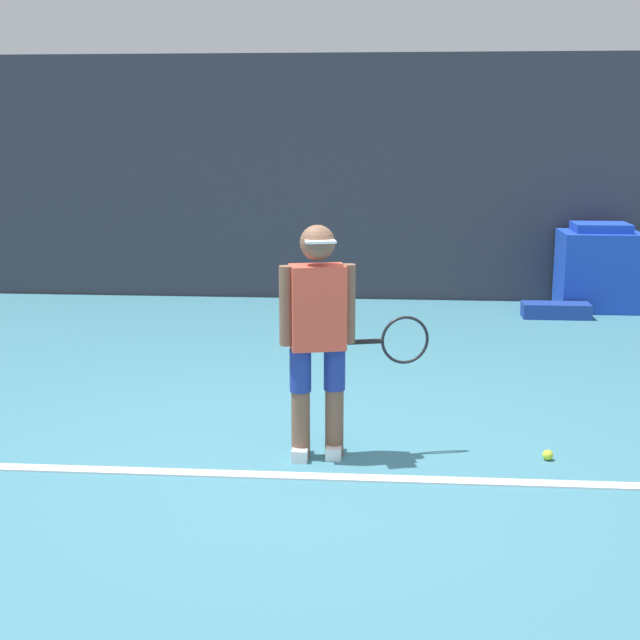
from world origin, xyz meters
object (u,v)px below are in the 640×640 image
(covered_chair, at_px, (598,268))
(tennis_ball, at_px, (548,455))
(tennis_player, at_px, (320,332))
(equipment_bag, at_px, (556,310))

(covered_chair, bearing_deg, tennis_ball, -105.59)
(tennis_ball, relative_size, covered_chair, 0.07)
(tennis_player, xyz_separation_m, tennis_ball, (1.46, 0.04, -0.79))
(equipment_bag, bearing_deg, covered_chair, 44.09)
(tennis_player, relative_size, equipment_bag, 2.02)
(covered_chair, xyz_separation_m, equipment_bag, (-0.56, -0.54, -0.40))
(covered_chair, bearing_deg, tennis_player, -119.62)
(tennis_ball, height_order, covered_chair, covered_chair)
(tennis_ball, distance_m, equipment_bag, 4.51)
(tennis_player, distance_m, covered_chair, 5.78)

